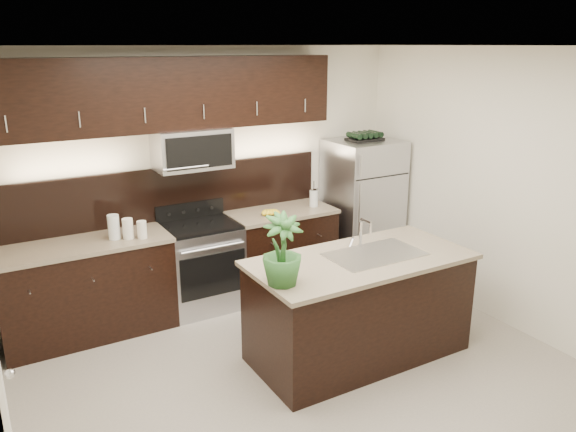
% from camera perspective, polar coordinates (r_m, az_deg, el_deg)
% --- Properties ---
extents(ground, '(4.50, 4.50, 0.00)m').
position_cam_1_polar(ground, '(4.98, 1.83, -15.94)').
color(ground, gray).
rests_on(ground, ground).
extents(room_walls, '(4.52, 4.02, 2.71)m').
position_cam_1_polar(room_walls, '(4.21, 1.03, 3.09)').
color(room_walls, beige).
rests_on(room_walls, ground).
extents(counter_run, '(3.51, 0.65, 0.94)m').
position_cam_1_polar(counter_run, '(5.95, -10.59, -5.36)').
color(counter_run, black).
rests_on(counter_run, ground).
extents(upper_fixtures, '(3.49, 0.40, 1.66)m').
position_cam_1_polar(upper_fixtures, '(5.69, -11.78, 10.95)').
color(upper_fixtures, black).
rests_on(upper_fixtures, counter_run).
extents(island, '(1.96, 0.96, 0.94)m').
position_cam_1_polar(island, '(5.10, 7.21, -9.11)').
color(island, black).
rests_on(island, ground).
extents(sink_faucet, '(0.84, 0.50, 0.28)m').
position_cam_1_polar(sink_faucet, '(5.01, 8.72, -3.68)').
color(sink_faucet, silver).
rests_on(sink_faucet, island).
extents(refrigerator, '(0.79, 0.71, 1.64)m').
position_cam_1_polar(refrigerator, '(6.82, 7.52, 0.80)').
color(refrigerator, '#B2B2B7').
rests_on(refrigerator, ground).
extents(wine_rack, '(0.40, 0.25, 0.10)m').
position_cam_1_polar(wine_rack, '(6.63, 7.81, 7.99)').
color(wine_rack, black).
rests_on(wine_rack, refrigerator).
extents(plant, '(0.33, 0.33, 0.56)m').
position_cam_1_polar(plant, '(4.25, -0.60, -3.48)').
color(plant, '#245321').
rests_on(plant, island).
extents(canisters, '(0.33, 0.20, 0.24)m').
position_cam_1_polar(canisters, '(5.53, -16.28, -1.19)').
color(canisters, silver).
rests_on(canisters, counter_run).
extents(french_press, '(0.10, 0.10, 0.29)m').
position_cam_1_polar(french_press, '(6.38, 2.63, 1.92)').
color(french_press, silver).
rests_on(french_press, counter_run).
extents(bananas, '(0.24, 0.22, 0.06)m').
position_cam_1_polar(bananas, '(6.06, -2.34, 0.38)').
color(bananas, yellow).
rests_on(bananas, counter_run).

